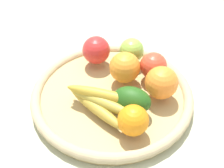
# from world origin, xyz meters

# --- Properties ---
(ground_plane) EXTENTS (2.40, 2.40, 0.00)m
(ground_plane) POSITION_xyz_m (0.00, 0.00, 0.00)
(ground_plane) COLOR #B5B997
(ground_plane) RESTS_ON ground
(basket) EXTENTS (0.42, 0.42, 0.04)m
(basket) POSITION_xyz_m (0.00, 0.00, 0.02)
(basket) COLOR tan
(basket) RESTS_ON ground_plane
(apple_1) EXTENTS (0.10, 0.10, 0.08)m
(apple_1) POSITION_xyz_m (0.08, -0.10, 0.08)
(apple_1) COLOR red
(apple_1) RESTS_ON basket
(banana_bunch) EXTENTS (0.19, 0.10, 0.05)m
(banana_bunch) POSITION_xyz_m (0.00, 0.07, 0.06)
(banana_bunch) COLOR #AC8E30
(banana_bunch) RESTS_ON basket
(orange_0) EXTENTS (0.10, 0.10, 0.08)m
(orange_0) POSITION_xyz_m (-0.12, -0.02, 0.08)
(orange_0) COLOR orange
(orange_0) RESTS_ON basket
(apple_0) EXTENTS (0.10, 0.10, 0.07)m
(apple_0) POSITION_xyz_m (-0.09, -0.09, 0.07)
(apple_0) COLOR #CB452C
(apple_0) RESTS_ON basket
(orange_1) EXTENTS (0.08, 0.08, 0.07)m
(orange_1) POSITION_xyz_m (-0.09, 0.11, 0.07)
(orange_1) COLOR orange
(orange_1) RESTS_ON basket
(orange_2) EXTENTS (0.10, 0.10, 0.08)m
(orange_2) POSITION_xyz_m (-0.02, -0.05, 0.08)
(orange_2) COLOR orange
(orange_2) RESTS_ON basket
(apple_2) EXTENTS (0.09, 0.09, 0.07)m
(apple_2) POSITION_xyz_m (-0.01, -0.14, 0.07)
(apple_2) COLOR #8BB843
(apple_2) RESTS_ON basket
(avocado) EXTENTS (0.09, 0.07, 0.06)m
(avocado) POSITION_xyz_m (-0.07, 0.05, 0.07)
(avocado) COLOR #204F15
(avocado) RESTS_ON basket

